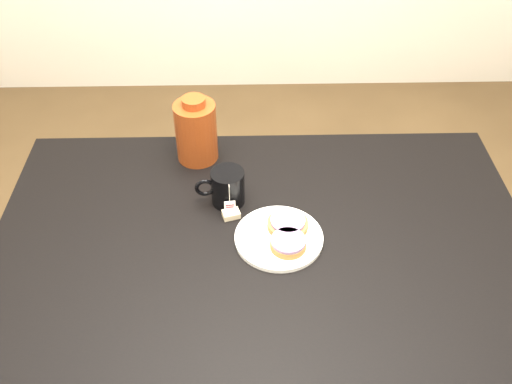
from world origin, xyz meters
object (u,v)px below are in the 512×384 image
(bagel_front, at_px, (288,243))
(mug, at_px, (227,187))
(table, at_px, (262,260))
(bagel_package, at_px, (196,131))
(plate, at_px, (279,237))
(bagel_back, at_px, (288,223))
(teabag_pouch, at_px, (231,214))

(bagel_front, relative_size, mug, 0.80)
(mug, bearing_deg, table, -63.67)
(bagel_package, bearing_deg, plate, -57.15)
(table, height_order, bagel_back, bagel_back)
(teabag_pouch, bearing_deg, bagel_back, -20.37)
(plate, relative_size, teabag_pouch, 5.06)
(teabag_pouch, relative_size, bagel_package, 0.22)
(bagel_back, relative_size, mug, 1.05)
(plate, bearing_deg, bagel_back, 53.60)
(table, bearing_deg, bagel_package, 118.04)
(mug, height_order, bagel_package, bagel_package)
(table, relative_size, bagel_back, 9.55)
(bagel_back, distance_m, bagel_front, 0.07)
(teabag_pouch, bearing_deg, bagel_package, 111.37)
(table, bearing_deg, bagel_front, -33.04)
(teabag_pouch, bearing_deg, plate, -35.42)
(table, relative_size, bagel_package, 6.77)
(plate, height_order, bagel_front, bagel_front)
(bagel_front, distance_m, mug, 0.24)
(plate, relative_size, bagel_front, 2.04)
(bagel_back, xyz_separation_m, mug, (-0.16, 0.12, 0.03))
(table, relative_size, teabag_pouch, 31.11)
(plate, bearing_deg, bagel_package, 122.85)
(bagel_back, height_order, bagel_package, bagel_package)
(table, bearing_deg, plate, -4.37)
(bagel_front, height_order, teabag_pouch, bagel_front)
(plate, distance_m, bagel_front, 0.05)
(plate, distance_m, teabag_pouch, 0.15)
(plate, xyz_separation_m, bagel_package, (-0.23, 0.35, 0.09))
(bagel_back, relative_size, bagel_package, 0.71)
(bagel_front, xyz_separation_m, bagel_package, (-0.25, 0.39, 0.07))
(bagel_back, height_order, mug, mug)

